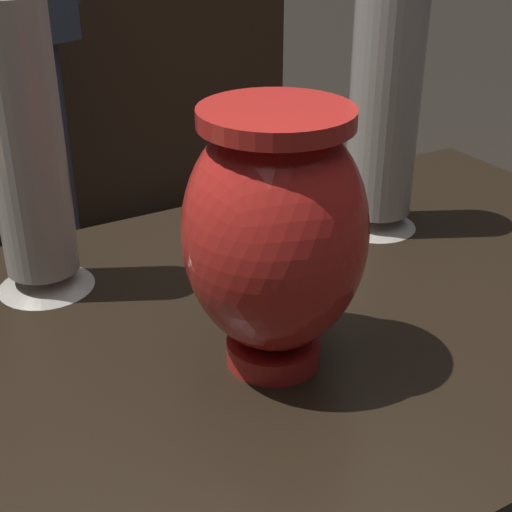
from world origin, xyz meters
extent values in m
cube|color=black|center=(0.00, 0.00, 0.78)|extent=(1.20, 0.64, 0.05)
cylinder|color=red|center=(0.00, -0.07, 0.81)|extent=(0.09, 0.09, 0.02)
ellipsoid|color=red|center=(0.00, -0.07, 0.94)|extent=(0.17, 0.17, 0.23)
cylinder|color=red|center=(0.00, -0.07, 1.05)|extent=(0.14, 0.14, 0.02)
cone|color=gray|center=(0.28, 0.13, 0.81)|extent=(0.11, 0.11, 0.02)
cylinder|color=gray|center=(0.28, 0.13, 0.98)|extent=(0.09, 0.09, 0.32)
cone|color=gray|center=(-0.15, 0.19, 0.81)|extent=(0.11, 0.11, 0.02)
cylinder|color=gray|center=(-0.15, 0.19, 0.97)|extent=(0.08, 0.08, 0.30)
cylinder|color=#333847|center=(0.20, 1.54, 0.41)|extent=(0.11, 0.11, 0.82)
cylinder|color=#333847|center=(0.06, 1.48, 0.41)|extent=(0.11, 0.11, 0.82)
camera|label=1|loc=(-0.31, -0.58, 1.23)|focal=51.42mm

